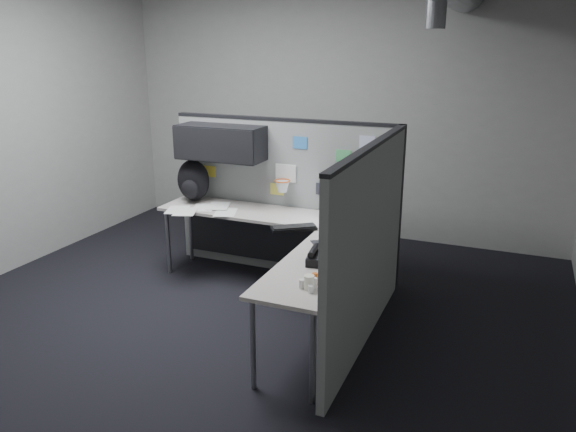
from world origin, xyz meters
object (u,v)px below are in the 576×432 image
at_px(desk, 282,236).
at_px(backpack, 193,181).
at_px(keyboard, 294,228).
at_px(phone, 322,258).
at_px(monitor, 348,198).

height_order(desk, backpack, backpack).
bearing_deg(keyboard, desk, 155.75).
bearing_deg(desk, keyboard, -34.03).
relative_size(desk, phone, 8.35).
height_order(phone, backpack, backpack).
xyz_separation_m(desk, monitor, (0.55, 0.28, 0.36)).
bearing_deg(desk, phone, -49.19).
relative_size(desk, backpack, 5.24).
relative_size(desk, monitor, 4.32).
distance_m(desk, backpack, 1.28).
bearing_deg(backpack, desk, -14.83).
bearing_deg(monitor, desk, -130.74).
distance_m(desk, keyboard, 0.24).
xyz_separation_m(keyboard, phone, (0.50, -0.66, 0.03)).
height_order(keyboard, phone, phone).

